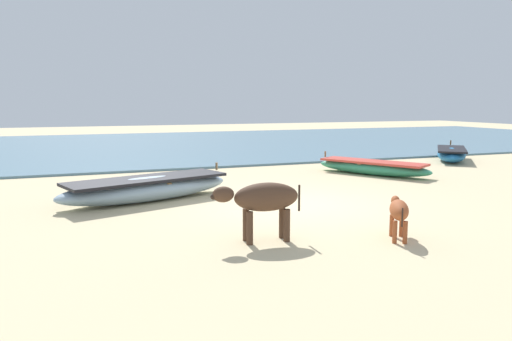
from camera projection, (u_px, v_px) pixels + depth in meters
name	position (u px, v px, depth m)	size (l,w,h in m)	color
ground	(290.00, 204.00, 11.37)	(80.00, 80.00, 0.00)	beige
sea_water	(163.00, 145.00, 26.70)	(60.00, 20.00, 0.08)	slate
fishing_boat_0	(451.00, 154.00, 19.70)	(3.08, 3.30, 0.73)	#1E669E
fishing_boat_2	(148.00, 188.00, 11.76)	(4.57, 2.50, 0.77)	#8CA5B7
fishing_boat_3	(373.00, 167.00, 15.99)	(2.76, 3.91, 0.66)	#338C66
cow_adult_dark	(263.00, 199.00, 8.26)	(1.58, 0.55, 1.02)	#4C3323
calf_near_rust	(399.00, 211.00, 8.42)	(0.72, 1.01, 0.70)	#9E4C28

